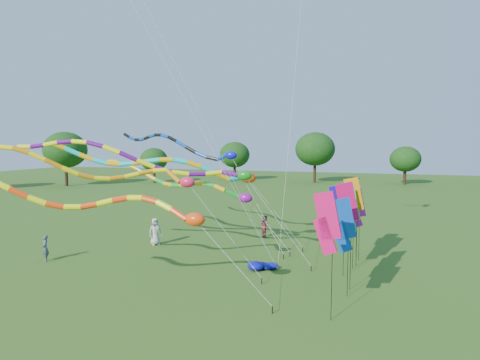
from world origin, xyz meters
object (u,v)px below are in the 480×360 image
(tube_kite_orange, at_px, (111,171))
(blue_nylon_heap, at_px, (265,267))
(tube_kite_red, at_px, (113,204))
(person_a, at_px, (155,232))
(person_c, at_px, (265,226))
(person_b, at_px, (45,248))

(tube_kite_orange, relative_size, blue_nylon_heap, 7.75)
(tube_kite_red, bearing_deg, person_a, 97.93)
(blue_nylon_heap, xyz_separation_m, person_c, (-2.03, 7.47, 0.60))
(tube_kite_red, bearing_deg, person_c, 66.03)
(person_c, bearing_deg, person_b, 89.24)
(tube_kite_orange, distance_m, blue_nylon_heap, 9.44)
(person_a, xyz_separation_m, person_b, (-4.11, -5.34, -0.14))
(person_b, xyz_separation_m, person_c, (10.51, 9.91, 0.03))
(person_b, distance_m, person_c, 14.44)
(person_a, bearing_deg, blue_nylon_heap, -68.25)
(tube_kite_red, height_order, tube_kite_orange, tube_kite_orange)
(blue_nylon_heap, relative_size, person_a, 0.85)
(person_b, bearing_deg, tube_kite_orange, 25.70)
(person_a, distance_m, person_c, 7.86)
(tube_kite_red, bearing_deg, person_b, 138.04)
(tube_kite_orange, height_order, person_b, tube_kite_orange)
(person_b, bearing_deg, person_c, 88.74)
(tube_kite_red, height_order, person_c, tube_kite_red)
(tube_kite_orange, bearing_deg, person_c, 49.97)
(tube_kite_red, bearing_deg, tube_kite_orange, 113.75)
(tube_kite_red, xyz_separation_m, blue_nylon_heap, (4.66, 6.72, -4.14))
(tube_kite_red, relative_size, person_b, 7.77)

